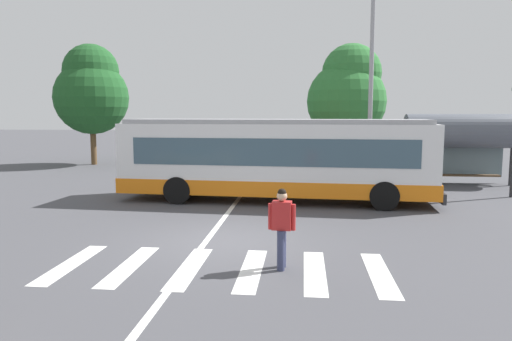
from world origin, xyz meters
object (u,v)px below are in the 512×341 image
parked_car_teal (215,158)px  bus_stop_shelter (459,132)px  city_transit_bus (275,159)px  background_tree_left (91,90)px  parked_car_champagne (264,159)px  background_tree_right (348,93)px  pedestrian_crossing_street (282,224)px  twin_arm_street_lamp (372,65)px  parked_car_red (311,159)px

parked_car_teal → bus_stop_shelter: size_ratio=0.96×
city_transit_bus → background_tree_left: (-12.43, 11.69, 3.17)m
parked_car_teal → parked_car_champagne: same height
bus_stop_shelter → background_tree_right: background_tree_right is taller
background_tree_left → background_tree_right: 16.16m
bus_stop_shelter → background_tree_right: bearing=120.7°
city_transit_bus → pedestrian_crossing_street: 7.88m
pedestrian_crossing_street → background_tree_left: background_tree_left is taller
twin_arm_street_lamp → city_transit_bus: bearing=-131.7°
parked_car_champagne → pedestrian_crossing_street: bearing=-84.0°
bus_stop_shelter → background_tree_left: size_ratio=0.63×
city_transit_bus → parked_car_champagne: bearing=97.4°
city_transit_bus → twin_arm_street_lamp: 7.20m
pedestrian_crossing_street → parked_car_red: pedestrian_crossing_street is taller
bus_stop_shelter → pedestrian_crossing_street: bearing=-120.5°
parked_car_champagne → city_transit_bus: bearing=-82.6°
city_transit_bus → background_tree_right: background_tree_right is taller
pedestrian_crossing_street → parked_car_red: 16.55m
background_tree_right → twin_arm_street_lamp: bearing=-87.6°
bus_stop_shelter → background_tree_right: 8.82m
background_tree_left → background_tree_right: bearing=1.9°
parked_car_champagne → background_tree_left: (-11.30, 3.02, 3.99)m
pedestrian_crossing_street → parked_car_teal: bearing=105.4°
bus_stop_shelter → twin_arm_street_lamp: (-4.05, -0.33, 3.03)m
bus_stop_shelter → parked_car_champagne: bearing=157.6°
parked_car_champagne → background_tree_right: background_tree_right is taller
parked_car_champagne → parked_car_teal: bearing=-178.8°
pedestrian_crossing_street → background_tree_right: (3.12, 20.07, 3.54)m
parked_car_champagne → parked_car_red: size_ratio=1.01×
parked_car_red → background_tree_right: background_tree_right is taller
bus_stop_shelter → background_tree_left: 21.75m
parked_car_champagne → background_tree_right: bearing=36.3°
city_transit_bus → parked_car_champagne: size_ratio=2.58×
parked_car_champagne → twin_arm_street_lamp: (5.17, -4.13, 4.68)m
parked_car_teal → parked_car_champagne: size_ratio=1.01×
twin_arm_street_lamp → parked_car_teal: bearing=153.0°
city_transit_bus → parked_car_champagne: (-1.13, 8.67, -0.82)m
city_transit_bus → parked_car_red: size_ratio=2.61×
parked_car_red → twin_arm_street_lamp: 6.77m
pedestrian_crossing_street → parked_car_teal: size_ratio=0.37×
city_transit_bus → parked_car_red: (1.45, 8.69, -0.82)m
twin_arm_street_lamp → background_tree_left: twin_arm_street_lamp is taller
parked_car_teal → parked_car_red: bearing=0.8°
parked_car_teal → background_tree_left: 9.88m
pedestrian_crossing_street → twin_arm_street_lamp: size_ratio=0.19×
parked_car_teal → background_tree_right: 9.26m
parked_car_red → twin_arm_street_lamp: twin_arm_street_lamp is taller
parked_car_red → parked_car_teal: bearing=-179.2°
bus_stop_shelter → parked_car_red: bearing=150.1°
city_transit_bus → twin_arm_street_lamp: twin_arm_street_lamp is taller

